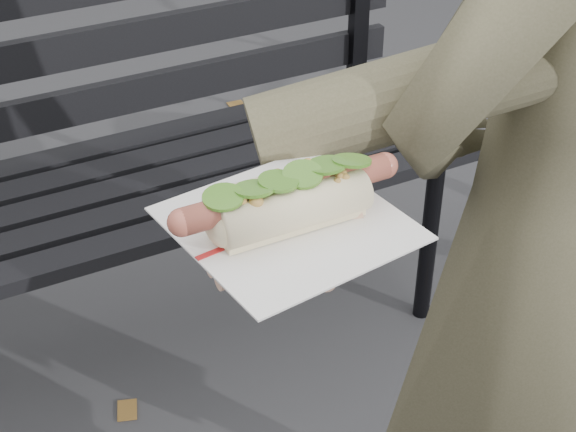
% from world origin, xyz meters
% --- Properties ---
extents(park_bench, '(1.50, 0.44, 0.88)m').
position_xyz_m(park_bench, '(-0.05, 1.01, 0.52)').
color(park_bench, black).
rests_on(park_bench, ground).
extents(person, '(0.60, 0.43, 1.57)m').
position_xyz_m(person, '(0.29, 0.09, 0.78)').
color(person, '#4B4A32').
rests_on(person, ground).
extents(held_hotdog, '(0.64, 0.30, 0.20)m').
position_xyz_m(held_hotdog, '(0.08, 0.07, 1.04)').
color(held_hotdog, '#4B4A32').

